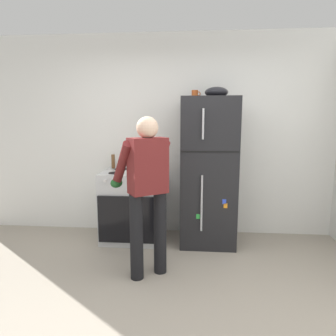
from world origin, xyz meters
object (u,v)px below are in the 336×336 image
object	(u,v)px
person_cook	(147,183)
mixing_bowl	(216,92)
red_pot	(144,166)
pepper_mill	(113,161)
coffee_mug	(195,94)
stove_range	(133,206)
refrigerator	(208,172)

from	to	relation	value
person_cook	mixing_bowl	xyz separation A→B (m)	(0.73, 0.90, 0.95)
red_pot	pepper_mill	xyz separation A→B (m)	(-0.46, 0.25, 0.02)
person_cook	coffee_mug	world-z (taller)	coffee_mug
coffee_mug	person_cook	bearing A→B (deg)	-116.13
red_pot	mixing_bowl	distance (m)	1.28
stove_range	mixing_bowl	bearing A→B (deg)	0.56
red_pot	coffee_mug	bearing A→B (deg)	8.90
refrigerator	coffee_mug	bearing A→B (deg)	164.17
mixing_bowl	person_cook	bearing A→B (deg)	-128.76
refrigerator	coffee_mug	world-z (taller)	coffee_mug
person_cook	pepper_mill	size ratio (longest dim) A/B	8.57
stove_range	coffee_mug	world-z (taller)	coffee_mug
refrigerator	stove_range	world-z (taller)	refrigerator
person_cook	red_pot	bearing A→B (deg)	101.32
stove_range	coffee_mug	distance (m)	1.64
stove_range	pepper_mill	world-z (taller)	pepper_mill
refrigerator	red_pot	distance (m)	0.82
coffee_mug	mixing_bowl	xyz separation A→B (m)	(0.26, -0.05, 0.02)
refrigerator	mixing_bowl	distance (m)	0.98
red_pot	coffee_mug	world-z (taller)	coffee_mug
mixing_bowl	red_pot	bearing A→B (deg)	-176.81
red_pot	mixing_bowl	xyz separation A→B (m)	(0.90, 0.05, 0.91)
stove_range	pepper_mill	distance (m)	0.67
refrigerator	person_cook	world-z (taller)	refrigerator
red_pot	mixing_bowl	bearing A→B (deg)	3.19
stove_range	mixing_bowl	distance (m)	1.79
stove_range	pepper_mill	bearing A→B (deg)	144.96
coffee_mug	pepper_mill	world-z (taller)	coffee_mug
person_cook	red_pot	world-z (taller)	person_cook
refrigerator	red_pot	size ratio (longest dim) A/B	5.13
refrigerator	person_cook	distance (m)	1.11
refrigerator	pepper_mill	bearing A→B (deg)	171.08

